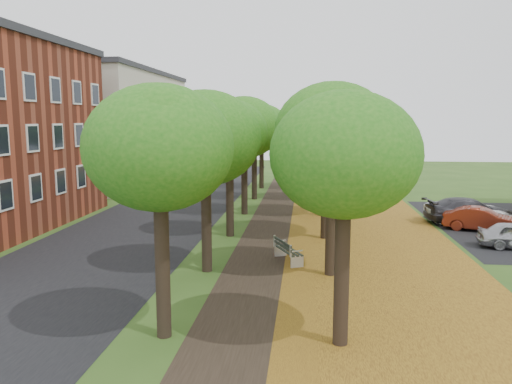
% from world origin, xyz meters
% --- Properties ---
extents(ground, '(120.00, 120.00, 0.00)m').
position_xyz_m(ground, '(0.00, 0.00, 0.00)').
color(ground, '#2D4C19').
rests_on(ground, ground).
extents(street_asphalt, '(8.00, 70.00, 0.01)m').
position_xyz_m(street_asphalt, '(-7.50, 15.00, 0.00)').
color(street_asphalt, black).
rests_on(street_asphalt, ground).
extents(footpath, '(3.20, 70.00, 0.01)m').
position_xyz_m(footpath, '(0.00, 15.00, 0.00)').
color(footpath, black).
rests_on(footpath, ground).
extents(leaf_verge, '(7.50, 70.00, 0.01)m').
position_xyz_m(leaf_verge, '(5.00, 15.00, 0.01)').
color(leaf_verge, '#AA791F').
rests_on(leaf_verge, ground).
extents(tree_row_west, '(4.23, 34.23, 6.92)m').
position_xyz_m(tree_row_west, '(-2.20, 15.00, 5.09)').
color(tree_row_west, black).
rests_on(tree_row_west, ground).
extents(tree_row_east, '(4.23, 34.23, 6.92)m').
position_xyz_m(tree_row_east, '(2.60, 15.00, 5.09)').
color(tree_row_east, black).
rests_on(tree_row_east, ground).
extents(building_cream, '(10.30, 20.30, 10.40)m').
position_xyz_m(building_cream, '(-17.00, 33.00, 5.21)').
color(building_cream, beige).
rests_on(building_cream, ground).
extents(bench, '(1.33, 2.03, 0.93)m').
position_xyz_m(bench, '(0.89, 7.58, 0.49)').
color(bench, '#2A342E').
rests_on(bench, ground).
extents(car_red, '(4.06, 2.64, 1.26)m').
position_xyz_m(car_red, '(11.00, 14.49, 0.63)').
color(car_red, maroon).
rests_on(car_red, ground).
extents(car_grey, '(5.26, 2.75, 1.46)m').
position_xyz_m(car_grey, '(11.00, 16.55, 0.73)').
color(car_grey, '#2E2E32').
rests_on(car_grey, ground).
extents(car_white, '(5.02, 2.63, 1.35)m').
position_xyz_m(car_white, '(11.00, 16.70, 0.67)').
color(car_white, white).
rests_on(car_white, ground).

